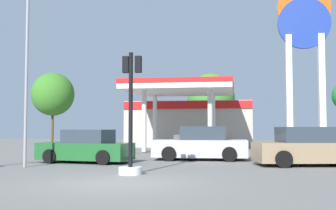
{
  "coord_description": "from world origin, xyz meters",
  "views": [
    {
      "loc": [
        3.27,
        -11.28,
        1.55
      ],
      "look_at": [
        -0.98,
        14.82,
        3.05
      ],
      "focal_mm": 44.04,
      "sensor_mm": 36.0,
      "label": 1
    }
  ],
  "objects_px": {
    "car_2": "(309,148)",
    "corner_streetlamp": "(25,50)",
    "tree_0": "(53,94)",
    "traffic_signal_1": "(131,131)",
    "station_pole_sign": "(304,45)",
    "car_0": "(86,148)",
    "car_1": "(201,145)",
    "tree_1": "(211,98)"
  },
  "relations": [
    {
      "from": "car_2",
      "to": "corner_streetlamp",
      "type": "distance_m",
      "value": 12.28
    },
    {
      "from": "tree_0",
      "to": "corner_streetlamp",
      "type": "relative_size",
      "value": 0.93
    },
    {
      "from": "traffic_signal_1",
      "to": "tree_0",
      "type": "xyz_separation_m",
      "value": [
        -15.16,
        26.54,
        3.62
      ]
    },
    {
      "from": "station_pole_sign",
      "to": "car_0",
      "type": "distance_m",
      "value": 17.72
    },
    {
      "from": "car_2",
      "to": "tree_0",
      "type": "distance_m",
      "value": 31.34
    },
    {
      "from": "station_pole_sign",
      "to": "car_0",
      "type": "height_order",
      "value": "station_pole_sign"
    },
    {
      "from": "tree_0",
      "to": "car_0",
      "type": "bearing_deg",
      "value": -61.72
    },
    {
      "from": "car_0",
      "to": "corner_streetlamp",
      "type": "bearing_deg",
      "value": -121.85
    },
    {
      "from": "car_0",
      "to": "car_1",
      "type": "distance_m",
      "value": 5.54
    },
    {
      "from": "car_0",
      "to": "car_1",
      "type": "height_order",
      "value": "car_1"
    },
    {
      "from": "station_pole_sign",
      "to": "tree_0",
      "type": "height_order",
      "value": "station_pole_sign"
    },
    {
      "from": "tree_1",
      "to": "car_2",
      "type": "bearing_deg",
      "value": -76.94
    },
    {
      "from": "station_pole_sign",
      "to": "car_2",
      "type": "distance_m",
      "value": 13.53
    },
    {
      "from": "car_1",
      "to": "corner_streetlamp",
      "type": "distance_m",
      "value": 9.22
    },
    {
      "from": "traffic_signal_1",
      "to": "corner_streetlamp",
      "type": "xyz_separation_m",
      "value": [
        -4.8,
        1.6,
        3.21
      ]
    },
    {
      "from": "corner_streetlamp",
      "to": "station_pole_sign",
      "type": "bearing_deg",
      "value": 47.6
    },
    {
      "from": "tree_0",
      "to": "car_2",
      "type": "bearing_deg",
      "value": -45.72
    },
    {
      "from": "car_0",
      "to": "tree_1",
      "type": "distance_m",
      "value": 23.85
    },
    {
      "from": "car_0",
      "to": "car_2",
      "type": "height_order",
      "value": "car_2"
    },
    {
      "from": "tree_1",
      "to": "corner_streetlamp",
      "type": "xyz_separation_m",
      "value": [
        -5.96,
        -25.77,
        0.15
      ]
    },
    {
      "from": "car_2",
      "to": "tree_1",
      "type": "relative_size",
      "value": 0.68
    },
    {
      "from": "traffic_signal_1",
      "to": "tree_0",
      "type": "relative_size",
      "value": 0.56
    },
    {
      "from": "tree_0",
      "to": "tree_1",
      "type": "xyz_separation_m",
      "value": [
        16.32,
        0.83,
        -0.55
      ]
    },
    {
      "from": "car_0",
      "to": "car_2",
      "type": "relative_size",
      "value": 0.91
    },
    {
      "from": "car_2",
      "to": "tree_0",
      "type": "height_order",
      "value": "tree_0"
    },
    {
      "from": "traffic_signal_1",
      "to": "corner_streetlamp",
      "type": "relative_size",
      "value": 0.52
    },
    {
      "from": "corner_streetlamp",
      "to": "traffic_signal_1",
      "type": "bearing_deg",
      "value": -18.43
    },
    {
      "from": "car_1",
      "to": "car_2",
      "type": "relative_size",
      "value": 0.97
    },
    {
      "from": "traffic_signal_1",
      "to": "corner_streetlamp",
      "type": "height_order",
      "value": "corner_streetlamp"
    },
    {
      "from": "tree_0",
      "to": "tree_1",
      "type": "distance_m",
      "value": 16.35
    },
    {
      "from": "station_pole_sign",
      "to": "tree_0",
      "type": "relative_size",
      "value": 1.61
    },
    {
      "from": "car_1",
      "to": "traffic_signal_1",
      "type": "xyz_separation_m",
      "value": [
        -1.8,
        -6.69,
        0.72
      ]
    },
    {
      "from": "car_1",
      "to": "corner_streetlamp",
      "type": "height_order",
      "value": "corner_streetlamp"
    },
    {
      "from": "car_2",
      "to": "traffic_signal_1",
      "type": "bearing_deg",
      "value": -146.43
    },
    {
      "from": "station_pole_sign",
      "to": "tree_1",
      "type": "height_order",
      "value": "station_pole_sign"
    },
    {
      "from": "car_0",
      "to": "traffic_signal_1",
      "type": "distance_m",
      "value": 5.34
    },
    {
      "from": "car_2",
      "to": "traffic_signal_1",
      "type": "distance_m",
      "value": 7.84
    },
    {
      "from": "station_pole_sign",
      "to": "tree_0",
      "type": "xyz_separation_m",
      "value": [
        -23.47,
        10.58,
        -2.3
      ]
    },
    {
      "from": "traffic_signal_1",
      "to": "tree_0",
      "type": "height_order",
      "value": "tree_0"
    },
    {
      "from": "car_0",
      "to": "car_1",
      "type": "bearing_deg",
      "value": 26.33
    },
    {
      "from": "car_1",
      "to": "tree_0",
      "type": "relative_size",
      "value": 0.63
    },
    {
      "from": "car_1",
      "to": "traffic_signal_1",
      "type": "distance_m",
      "value": 6.97
    }
  ]
}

